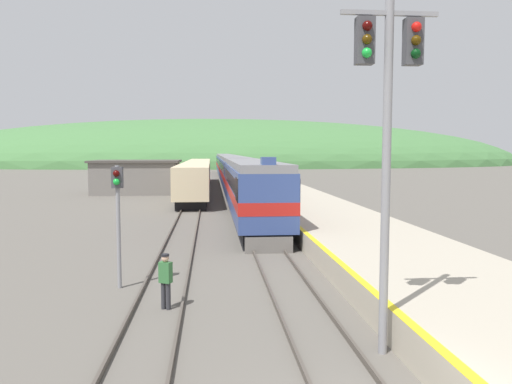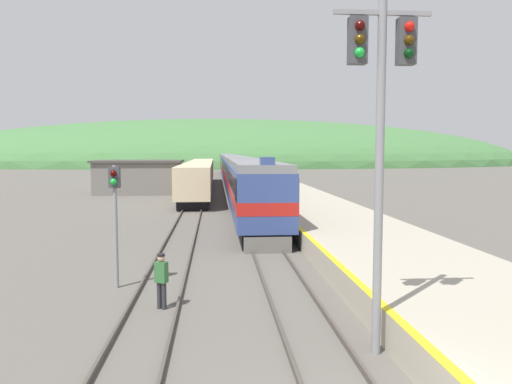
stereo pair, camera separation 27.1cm
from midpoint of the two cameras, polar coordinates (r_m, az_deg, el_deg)
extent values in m
cube|color=#4C443D|center=(77.46, -3.29, 1.30)|extent=(0.08, 180.00, 0.16)
cube|color=#4C443D|center=(77.50, -2.23, 1.31)|extent=(0.08, 180.00, 0.16)
cube|color=#4C443D|center=(77.47, -6.42, 1.28)|extent=(0.08, 180.00, 0.16)
cube|color=#4C443D|center=(77.44, -5.36, 1.29)|extent=(0.08, 180.00, 0.16)
cube|color=#B2A893|center=(57.89, 2.45, 0.53)|extent=(6.03, 140.00, 0.92)
cube|color=yellow|center=(57.58, -0.41, 0.98)|extent=(0.24, 140.00, 0.01)
ellipsoid|color=#477A42|center=(172.22, -3.78, 3.15)|extent=(210.76, 94.84, 30.65)
cube|color=slate|center=(56.72, -13.04, 1.59)|extent=(8.99, 6.48, 3.43)
cube|color=#47423D|center=(56.66, -13.07, 3.45)|extent=(9.49, 6.98, 0.24)
cube|color=black|center=(33.51, -0.31, -2.59)|extent=(2.32, 20.31, 0.85)
cube|color=#334784|center=(33.33, -0.31, 0.52)|extent=(2.82, 21.61, 2.80)
cube|color=red|center=(33.34, -0.31, 0.14)|extent=(2.85, 21.63, 0.62)
cube|color=black|center=(33.29, -0.31, 1.58)|extent=(2.85, 20.31, 0.84)
cube|color=slate|center=(33.25, -0.31, 3.27)|extent=(2.66, 21.61, 0.40)
cube|color=black|center=(23.67, 1.44, 0.30)|extent=(2.86, 2.20, 1.12)
cube|color=#334784|center=(22.93, 1.63, 3.57)|extent=(0.64, 0.80, 0.36)
cube|color=slate|center=(23.08, 1.68, -6.03)|extent=(2.20, 0.40, 0.77)
cube|color=black|center=(56.09, -2.05, 0.36)|extent=(2.32, 20.73, 0.85)
cube|color=#334784|center=(55.98, -2.06, 2.22)|extent=(2.82, 22.05, 2.80)
cube|color=red|center=(55.99, -2.06, 1.99)|extent=(2.85, 22.07, 0.62)
cube|color=black|center=(55.96, -2.06, 2.85)|extent=(2.85, 20.73, 0.84)
cube|color=slate|center=(55.94, -2.06, 3.86)|extent=(2.66, 22.05, 0.40)
cube|color=black|center=(78.98, -2.80, 1.62)|extent=(2.32, 20.73, 0.85)
cube|color=#334784|center=(78.90, -2.80, 2.95)|extent=(2.82, 22.05, 2.80)
cube|color=red|center=(78.91, -2.80, 2.78)|extent=(2.85, 22.07, 0.62)
cube|color=black|center=(78.88, -2.80, 3.39)|extent=(2.85, 20.73, 0.84)
cube|color=slate|center=(78.87, -2.81, 4.11)|extent=(2.66, 22.05, 0.40)
cube|color=black|center=(101.89, -3.21, 2.32)|extent=(2.32, 20.73, 0.85)
cube|color=#334784|center=(101.83, -3.21, 3.34)|extent=(2.82, 22.05, 2.80)
cube|color=red|center=(101.84, -3.21, 3.22)|extent=(2.85, 22.07, 0.62)
cube|color=black|center=(101.82, -3.21, 3.69)|extent=(2.85, 20.73, 0.84)
cube|color=slate|center=(101.81, -3.22, 4.24)|extent=(2.66, 22.05, 0.40)
cube|color=black|center=(59.65, -6.27, 0.57)|extent=(2.46, 41.21, 0.80)
cube|color=beige|center=(59.55, -6.28, 2.21)|extent=(2.90, 42.92, 2.62)
cylinder|color=gray|center=(11.59, 14.57, 2.67)|extent=(0.20, 0.20, 8.61)
cube|color=gray|center=(11.97, 14.93, 19.17)|extent=(2.20, 0.10, 0.10)
cube|color=#424247|center=(11.67, 12.21, 16.54)|extent=(0.40, 0.28, 1.02)
sphere|color=#3C0504|center=(11.57, 12.50, 18.09)|extent=(0.22, 0.22, 0.22)
sphere|color=#412C05|center=(11.51, 12.47, 16.70)|extent=(0.22, 0.22, 0.22)
sphere|color=green|center=(11.45, 12.44, 15.30)|extent=(0.22, 0.22, 0.22)
cube|color=#424247|center=(12.02, 17.44, 16.07)|extent=(0.40, 0.28, 1.02)
sphere|color=red|center=(11.93, 17.80, 17.57)|extent=(0.22, 0.22, 0.22)
sphere|color=#412C05|center=(11.87, 17.76, 16.22)|extent=(0.22, 0.22, 0.22)
sphere|color=black|center=(11.81, 17.73, 14.86)|extent=(0.22, 0.22, 0.22)
cylinder|color=gray|center=(17.64, -15.32, -3.88)|extent=(0.14, 0.14, 4.20)
cube|color=#424247|center=(17.47, -15.44, 1.63)|extent=(0.36, 0.28, 0.71)
sphere|color=#3C0504|center=(17.29, -15.56, 2.05)|extent=(0.22, 0.22, 0.22)
sphere|color=green|center=(17.31, -15.54, 1.14)|extent=(0.22, 0.22, 0.22)
cylinder|color=#2D2D33|center=(15.39, -10.49, -11.53)|extent=(0.14, 0.14, 0.80)
cylinder|color=#2D2D33|center=(15.30, -9.95, -11.62)|extent=(0.14, 0.14, 0.80)
cube|color=#336B38|center=(15.16, -10.26, -9.00)|extent=(0.42, 0.36, 0.62)
sphere|color=tan|center=(15.07, -10.29, -7.45)|extent=(0.22, 0.22, 0.22)
cylinder|color=black|center=(15.05, -10.29, -7.09)|extent=(0.23, 0.23, 0.07)
camera|label=1|loc=(0.14, -89.72, 0.02)|focal=35.00mm
camera|label=2|loc=(0.14, 90.28, -0.02)|focal=35.00mm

